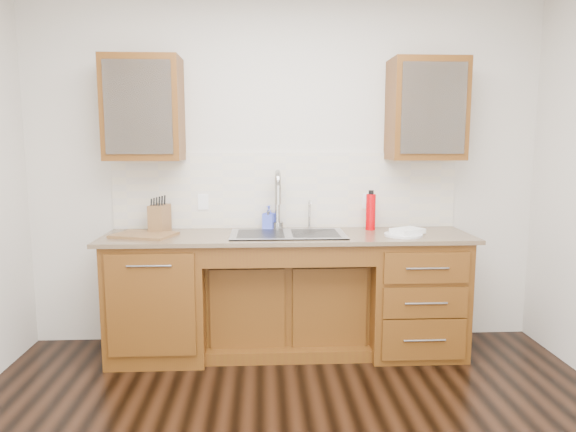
{
  "coord_description": "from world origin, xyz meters",
  "views": [
    {
      "loc": [
        -0.18,
        -2.29,
        1.58
      ],
      "look_at": [
        0.0,
        1.4,
        1.05
      ],
      "focal_mm": 32.0,
      "sensor_mm": 36.0,
      "label": 1
    }
  ],
  "objects_px": {
    "water_bottle": "(371,212)",
    "soap_bottle": "(269,217)",
    "cutting_board": "(144,235)",
    "knife_block": "(160,218)",
    "plate": "(403,235)"
  },
  "relations": [
    {
      "from": "plate",
      "to": "cutting_board",
      "type": "bearing_deg",
      "value": 177.62
    },
    {
      "from": "water_bottle",
      "to": "knife_block",
      "type": "bearing_deg",
      "value": -179.33
    },
    {
      "from": "water_bottle",
      "to": "plate",
      "type": "height_order",
      "value": "water_bottle"
    },
    {
      "from": "knife_block",
      "to": "cutting_board",
      "type": "relative_size",
      "value": 0.49
    },
    {
      "from": "soap_bottle",
      "to": "water_bottle",
      "type": "xyz_separation_m",
      "value": [
        0.78,
        -0.07,
        0.05
      ]
    },
    {
      "from": "knife_block",
      "to": "water_bottle",
      "type": "bearing_deg",
      "value": 12.38
    },
    {
      "from": "water_bottle",
      "to": "soap_bottle",
      "type": "bearing_deg",
      "value": 175.26
    },
    {
      "from": "plate",
      "to": "knife_block",
      "type": "height_order",
      "value": "knife_block"
    },
    {
      "from": "plate",
      "to": "cutting_board",
      "type": "xyz_separation_m",
      "value": [
        -1.88,
        0.08,
        0.0
      ]
    },
    {
      "from": "water_bottle",
      "to": "cutting_board",
      "type": "xyz_separation_m",
      "value": [
        -1.69,
        -0.19,
        -0.13
      ]
    },
    {
      "from": "cutting_board",
      "to": "knife_block",
      "type": "bearing_deg",
      "value": 64.88
    },
    {
      "from": "soap_bottle",
      "to": "knife_block",
      "type": "bearing_deg",
      "value": -150.39
    },
    {
      "from": "soap_bottle",
      "to": "water_bottle",
      "type": "distance_m",
      "value": 0.79
    },
    {
      "from": "water_bottle",
      "to": "plate",
      "type": "xyz_separation_m",
      "value": [
        0.18,
        -0.27,
        -0.13
      ]
    },
    {
      "from": "soap_bottle",
      "to": "plate",
      "type": "distance_m",
      "value": 1.03
    }
  ]
}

